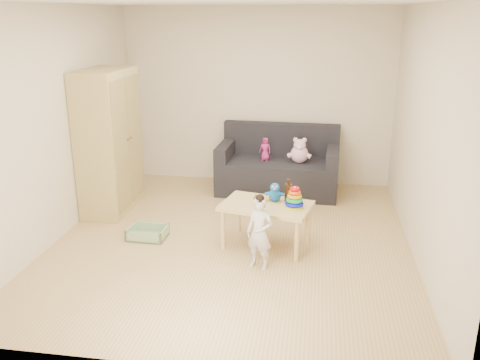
% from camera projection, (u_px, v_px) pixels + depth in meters
% --- Properties ---
extents(room, '(4.50, 4.50, 4.50)m').
position_uv_depth(room, '(232.00, 130.00, 5.46)').
color(room, tan).
rests_on(room, ground).
extents(wardrobe, '(0.51, 1.02, 1.84)m').
position_uv_depth(wardrobe, '(109.00, 142.00, 6.53)').
color(wardrobe, tan).
rests_on(wardrobe, ground).
extents(sofa, '(1.75, 0.92, 0.48)m').
position_uv_depth(sofa, '(278.00, 176.00, 7.37)').
color(sofa, black).
rests_on(sofa, ground).
extents(play_table, '(1.06, 0.79, 0.50)m').
position_uv_depth(play_table, '(266.00, 225.00, 5.63)').
color(play_table, '#DDC779').
rests_on(play_table, ground).
extents(storage_bin, '(0.44, 0.33, 0.13)m').
position_uv_depth(storage_bin, '(148.00, 233.00, 5.90)').
color(storage_bin, '#88A97B').
rests_on(storage_bin, ground).
extents(toddler, '(0.33, 0.27, 0.75)m').
position_uv_depth(toddler, '(260.00, 234.00, 5.12)').
color(toddler, beige).
rests_on(toddler, ground).
extents(pink_bear, '(0.29, 0.26, 0.30)m').
position_uv_depth(pink_bear, '(299.00, 152.00, 7.14)').
color(pink_bear, '#EBADCE').
rests_on(pink_bear, sofa).
extents(doll, '(0.19, 0.15, 0.33)m').
position_uv_depth(doll, '(265.00, 149.00, 7.25)').
color(doll, '#B62276').
rests_on(doll, sofa).
extents(ring_stacker, '(0.20, 0.20, 0.23)m').
position_uv_depth(ring_stacker, '(294.00, 199.00, 5.43)').
color(ring_stacker, '#C3C70A').
rests_on(ring_stacker, play_table).
extents(brown_bottle, '(0.09, 0.09, 0.25)m').
position_uv_depth(brown_bottle, '(288.00, 191.00, 5.63)').
color(brown_bottle, black).
rests_on(brown_bottle, play_table).
extents(blue_plush, '(0.19, 0.16, 0.22)m').
position_uv_depth(blue_plush, '(275.00, 192.00, 5.61)').
color(blue_plush, blue).
rests_on(blue_plush, play_table).
extents(wooden_figure, '(0.06, 0.06, 0.12)m').
position_uv_depth(wooden_figure, '(256.00, 199.00, 5.53)').
color(wooden_figure, brown).
rests_on(wooden_figure, play_table).
extents(yellow_book, '(0.24, 0.24, 0.01)m').
position_uv_depth(yellow_book, '(264.00, 198.00, 5.72)').
color(yellow_book, gold).
rests_on(yellow_book, play_table).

